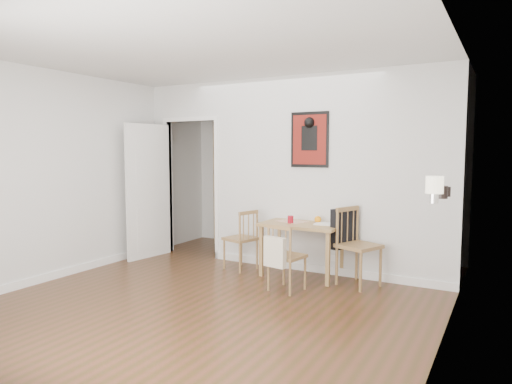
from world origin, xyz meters
The scene contains 15 objects.
ground centered at (0.00, 0.00, 0.00)m, with size 5.20×5.20×0.00m, color #4E2919.
room_shell centered at (0.10, 1.34, 1.30)m, with size 5.20×5.20×5.20m.
dining_table centered at (0.41, 1.10, 0.60)m, with size 1.01×0.64×0.69m.
chair_left centered at (-0.46, 1.01, 0.41)m, with size 0.51×0.51×0.82m.
chair_right centered at (1.15, 1.05, 0.49)m, with size 0.66×0.61×0.94m.
chair_front centered at (0.50, 0.45, 0.40)m, with size 0.45×0.49×0.78m.
bookshelf centered at (-1.29, 2.40, 1.04)m, with size 0.88×0.35×2.10m.
fireplace centered at (2.16, 0.25, 0.62)m, with size 0.45×1.25×1.16m.
red_glass centered at (0.28, 1.02, 0.74)m, with size 0.07×0.07×0.10m, color maroon.
orange_fruit centered at (0.58, 1.21, 0.73)m, with size 0.09×0.09×0.09m, color orange.
placemat centered at (0.24, 1.16, 0.69)m, with size 0.36×0.27×0.00m, color beige.
notebook centered at (0.73, 1.15, 0.69)m, with size 0.30×0.22×0.01m, color white.
mantel_lamp centered at (2.14, -0.06, 1.30)m, with size 0.15×0.15×0.23m.
ceramic_jar_a centered at (2.15, 0.38, 1.22)m, with size 0.10×0.10×0.12m, color black.
ceramic_jar_b centered at (2.16, 0.61, 1.21)m, with size 0.08×0.08×0.10m, color black.
Camera 1 is at (2.70, -4.21, 1.62)m, focal length 32.00 mm.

